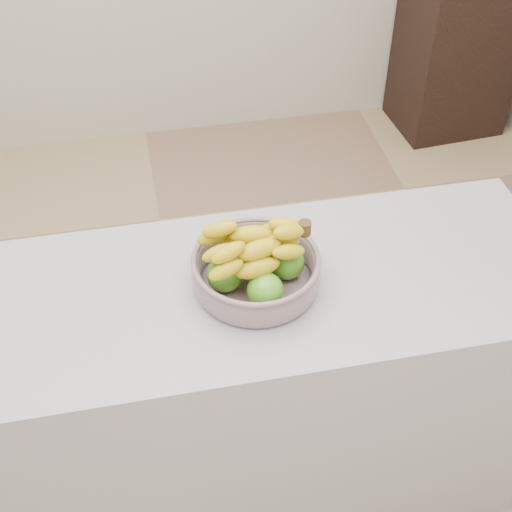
{
  "coord_description": "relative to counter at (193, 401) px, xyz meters",
  "views": [
    {
      "loc": [
        -0.06,
        -1.42,
        2.19
      ],
      "look_at": [
        0.19,
        -0.16,
        1.0
      ],
      "focal_mm": 50.0,
      "sensor_mm": 36.0,
      "label": 1
    }
  ],
  "objects": [
    {
      "name": "cabinet",
      "position": [
        1.65,
        1.94,
        0.03
      ],
      "size": [
        0.57,
        0.47,
        0.96
      ],
      "primitive_type": "cube",
      "rotation": [
        0.0,
        0.0,
        0.08
      ],
      "color": "black",
      "rests_on": "ground"
    },
    {
      "name": "ground",
      "position": [
        0.0,
        0.16,
        -0.45
      ],
      "size": [
        4.0,
        4.0,
        0.0
      ],
      "primitive_type": "plane",
      "color": "tan",
      "rests_on": "ground"
    },
    {
      "name": "counter",
      "position": [
        0.0,
        0.0,
        0.0
      ],
      "size": [
        2.0,
        0.6,
        0.9
      ],
      "primitive_type": "cube",
      "color": "#A3A3AB",
      "rests_on": "ground"
    },
    {
      "name": "fruit_bowl",
      "position": [
        0.19,
        -0.0,
        0.51
      ],
      "size": [
        0.32,
        0.32,
        0.18
      ],
      "rotation": [
        0.0,
        0.0,
        0.08
      ],
      "color": "#8C96A8",
      "rests_on": "counter"
    }
  ]
}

